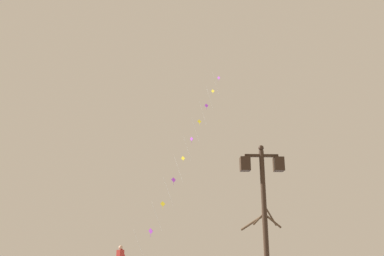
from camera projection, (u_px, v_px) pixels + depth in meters
name	position (u px, v px, depth m)	size (l,w,h in m)	color
twin_lantern_lamp_post	(263.00, 191.00, 11.14)	(1.25, 0.28, 4.38)	black
kite_train	(187.00, 150.00, 30.14)	(6.48, 10.14, 17.16)	brown
bare_tree	(265.00, 240.00, 19.97)	(2.04, 1.35, 3.72)	#4C3826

